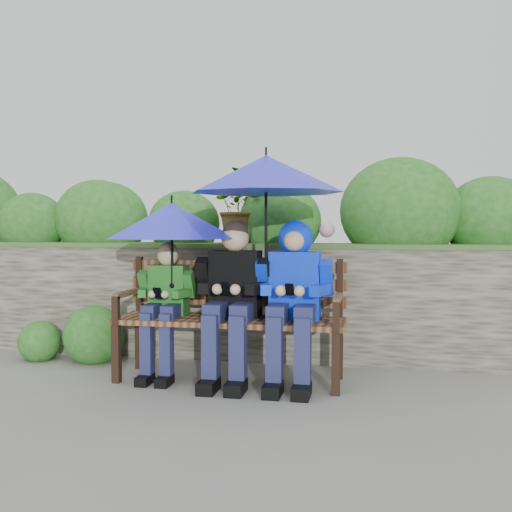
% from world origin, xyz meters
% --- Properties ---
extents(ground, '(60.00, 60.00, 0.00)m').
position_xyz_m(ground, '(0.00, 0.00, 0.00)').
color(ground, gray).
rests_on(ground, ground).
extents(garden_backdrop, '(8.00, 2.86, 1.84)m').
position_xyz_m(garden_backdrop, '(-0.07, 1.58, 0.65)').
color(garden_backdrop, '#443E31').
rests_on(garden_backdrop, ground).
extents(park_bench, '(1.76, 0.52, 0.93)m').
position_xyz_m(park_bench, '(-0.18, 0.04, 0.53)').
color(park_bench, black).
rests_on(park_bench, ground).
extents(boy_left, '(0.44, 0.51, 1.05)m').
position_xyz_m(boy_left, '(-0.70, -0.03, 0.60)').
color(boy_left, '#2B732A').
rests_on(boy_left, ground).
extents(boy_middle, '(0.57, 0.66, 1.23)m').
position_xyz_m(boy_middle, '(-0.15, -0.05, 0.67)').
color(boy_middle, black).
rests_on(boy_middle, ground).
extents(boy_right, '(0.57, 0.69, 1.23)m').
position_xyz_m(boy_right, '(0.31, -0.04, 0.72)').
color(boy_right, '#0112D5').
rests_on(boy_right, ground).
extents(umbrella_left, '(1.05, 1.05, 0.72)m').
position_xyz_m(umbrella_left, '(-0.64, -0.02, 1.22)').
color(umbrella_left, '#262AD9').
rests_on(umbrella_left, ground).
extents(umbrella_right, '(1.16, 1.16, 1.05)m').
position_xyz_m(umbrella_right, '(0.10, -0.01, 1.57)').
color(umbrella_right, '#262AD9').
rests_on(umbrella_right, ground).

